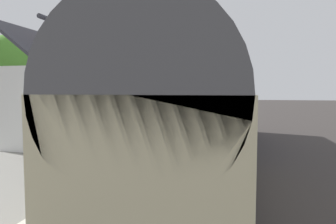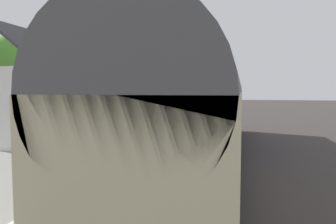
# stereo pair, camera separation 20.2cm
# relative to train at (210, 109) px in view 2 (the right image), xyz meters

# --- Properties ---
(ground_plane) EXTENTS (160.00, 160.00, 0.00)m
(ground_plane) POSITION_rel_train_xyz_m (4.71, 0.90, -2.22)
(ground_plane) COLOR #383330
(platform) EXTENTS (32.00, 5.56, 0.90)m
(platform) POSITION_rel_train_xyz_m (4.71, 4.68, -1.77)
(platform) COLOR gray
(platform) RESTS_ON ground
(platform_edge_coping) EXTENTS (32.00, 0.36, 0.02)m
(platform_edge_coping) POSITION_rel_train_xyz_m (4.71, 2.08, -1.31)
(platform_edge_coping) COLOR beige
(platform_edge_coping) RESTS_ON platform
(rail_near) EXTENTS (52.00, 0.08, 0.14)m
(rail_near) POSITION_rel_train_xyz_m (4.71, -0.72, -2.15)
(rail_near) COLOR gray
(rail_near) RESTS_ON ground
(rail_far) EXTENTS (52.00, 0.08, 0.14)m
(rail_far) POSITION_rel_train_xyz_m (4.71, 0.72, -2.15)
(rail_far) COLOR gray
(rail_far) RESTS_ON ground
(train) EXTENTS (20.40, 2.73, 4.32)m
(train) POSITION_rel_train_xyz_m (0.00, 0.00, 0.00)
(train) COLOR black
(train) RESTS_ON ground
(station_building) EXTENTS (8.37, 4.27, 5.75)m
(station_building) POSITION_rel_train_xyz_m (-0.28, 5.10, 0.30)
(station_building) COLOR white
(station_building) RESTS_ON platform
(bench_mid_platform) EXTENTS (1.41, 0.48, 0.88)m
(bench_mid_platform) POSITION_rel_train_xyz_m (10.44, 3.55, -0.84)
(bench_mid_platform) COLOR brown
(bench_mid_platform) RESTS_ON platform
(bench_by_lamp) EXTENTS (1.40, 0.43, 0.88)m
(bench_by_lamp) POSITION_rel_train_xyz_m (5.78, 3.56, -0.84)
(bench_by_lamp) COLOR brown
(bench_by_lamp) RESTS_ON platform
(bench_platform_end) EXTENTS (1.42, 0.49, 0.88)m
(bench_platform_end) POSITION_rel_train_xyz_m (13.17, 3.73, -0.84)
(bench_platform_end) COLOR brown
(bench_platform_end) RESTS_ON platform
(bench_near_building) EXTENTS (1.40, 0.44, 0.88)m
(bench_near_building) POSITION_rel_train_xyz_m (3.88, 3.78, -0.84)
(bench_near_building) COLOR brown
(bench_near_building) RESTS_ON platform
(planter_edge_far) EXTENTS (0.97, 0.32, 0.65)m
(planter_edge_far) POSITION_rel_train_xyz_m (14.56, 6.62, -1.01)
(planter_edge_far) COLOR gray
(planter_edge_far) RESTS_ON platform
(planter_by_door) EXTENTS (0.90, 0.32, 0.56)m
(planter_by_door) POSITION_rel_train_xyz_m (8.83, 6.56, -1.05)
(planter_by_door) COLOR teal
(planter_by_door) RESTS_ON platform
(planter_bench_left) EXTENTS (0.47, 0.47, 0.71)m
(planter_bench_left) POSITION_rel_train_xyz_m (5.15, 4.49, -0.94)
(planter_bench_left) COLOR black
(planter_bench_left) RESTS_ON platform
(planter_under_sign) EXTENTS (0.66, 0.66, 0.88)m
(planter_under_sign) POSITION_rel_train_xyz_m (15.42, 5.06, -0.84)
(planter_under_sign) COLOR #9E5138
(planter_under_sign) RESTS_ON platform
(planter_corner_building) EXTENTS (0.75, 0.32, 0.64)m
(planter_corner_building) POSITION_rel_train_xyz_m (14.35, 2.82, -1.01)
(planter_corner_building) COLOR #9E5138
(planter_corner_building) RESTS_ON platform
(planter_edge_near) EXTENTS (0.66, 0.66, 0.95)m
(planter_edge_near) POSITION_rel_train_xyz_m (7.59, 2.69, -0.83)
(planter_edge_near) COLOR teal
(planter_edge_near) RESTS_ON platform
(planter_bench_right) EXTENTS (0.60, 0.60, 0.83)m
(planter_bench_right) POSITION_rel_train_xyz_m (-4.77, 2.76, -0.87)
(planter_bench_right) COLOR black
(planter_bench_right) RESTS_ON platform
(lamp_post_platform) EXTENTS (0.32, 0.50, 3.75)m
(lamp_post_platform) POSITION_rel_train_xyz_m (7.96, 2.97, 1.30)
(lamp_post_platform) COLOR black
(lamp_post_platform) RESTS_ON platform
(station_sign_board) EXTENTS (0.96, 0.06, 1.57)m
(station_sign_board) POSITION_rel_train_xyz_m (3.77, 2.80, -0.13)
(station_sign_board) COLOR black
(station_sign_board) RESTS_ON platform
(tree_behind_building) EXTENTS (3.95, 3.99, 7.04)m
(tree_behind_building) POSITION_rel_train_xyz_m (6.09, 14.94, 2.60)
(tree_behind_building) COLOR #4C3828
(tree_behind_building) RESTS_ON ground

